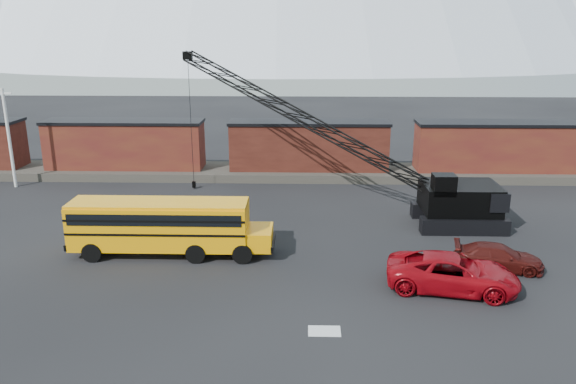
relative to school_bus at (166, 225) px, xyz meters
The scene contains 11 objects.
ground 9.46m from the school_bus, 27.34° to the right, with size 160.00×160.00×0.00m, color black.
gravel_berm 19.61m from the school_bus, 65.04° to the left, with size 120.00×5.00×0.70m, color #49433C.
boxcar_west_near 19.38m from the school_bus, 113.60° to the left, with size 13.70×3.10×4.17m.
boxcar_mid 19.58m from the school_bus, 65.04° to the left, with size 13.70×3.10×4.17m.
boxcar_east_near 30.06m from the school_bus, 36.17° to the left, with size 13.70×3.10×4.17m.
utility_pole 21.03m from the school_bus, 138.91° to the left, with size 1.40×0.24×8.00m.
snow_patch 12.17m from the school_bus, 43.36° to the right, with size 1.40×0.90×0.02m, color silver.
school_bus is the anchor object (origin of this frame).
red_pickup 15.80m from the school_bus, 14.85° to the right, with size 2.97×6.45×1.79m, color #970710.
maroon_suv 18.46m from the school_bus, ahead, with size 1.90×4.67×1.35m, color #3D0D0B.
crawler_crane 13.13m from the school_bus, 50.91° to the left, with size 22.30×10.70×11.00m.
Camera 1 is at (-0.47, -25.53, 12.66)m, focal length 35.00 mm.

